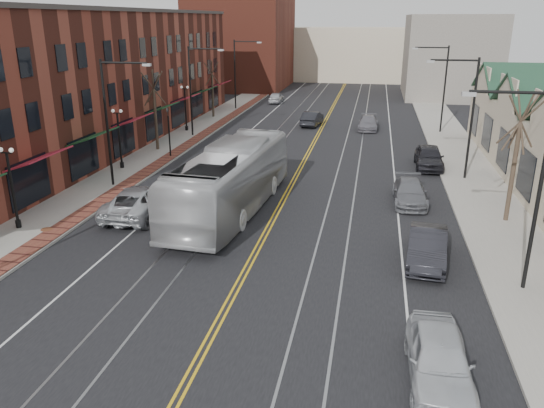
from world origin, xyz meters
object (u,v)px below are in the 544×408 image
at_px(parked_car_b, 427,247).
at_px(parked_car_c, 410,192).
at_px(parked_car_a, 439,359).
at_px(parked_car_d, 429,157).
at_px(parked_suv, 139,201).
at_px(transit_bus, 231,180).

height_order(parked_car_b, parked_car_c, parked_car_b).
height_order(parked_car_a, parked_car_d, parked_car_d).
height_order(parked_suv, parked_car_c, parked_suv).
relative_size(parked_suv, parked_car_d, 1.21).
relative_size(parked_car_b, parked_car_c, 1.00).
height_order(transit_bus, parked_car_d, transit_bus).
bearing_deg(transit_bus, parked_car_c, -156.79).
bearing_deg(parked_suv, parked_car_c, -163.46).
bearing_deg(parked_car_a, parked_car_c, 89.07).
relative_size(parked_car_c, parked_car_d, 0.95).
bearing_deg(parked_car_d, parked_car_b, -94.29).
xyz_separation_m(parked_suv, parked_car_c, (15.00, 4.95, -0.14)).
distance_m(parked_suv, parked_car_d, 21.46).
relative_size(transit_bus, parked_car_d, 2.79).
distance_m(transit_bus, parked_car_c, 10.71).
height_order(parked_car_b, parked_car_d, parked_car_d).
xyz_separation_m(transit_bus, parked_car_c, (10.07, 3.43, -1.23)).
height_order(parked_suv, parked_car_d, parked_car_d).
distance_m(parked_car_a, parked_car_b, 8.53).
relative_size(parked_car_a, parked_car_b, 0.98).
height_order(transit_bus, parked_car_b, transit_bus).
xyz_separation_m(parked_suv, parked_car_d, (16.80, 13.36, 0.01)).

